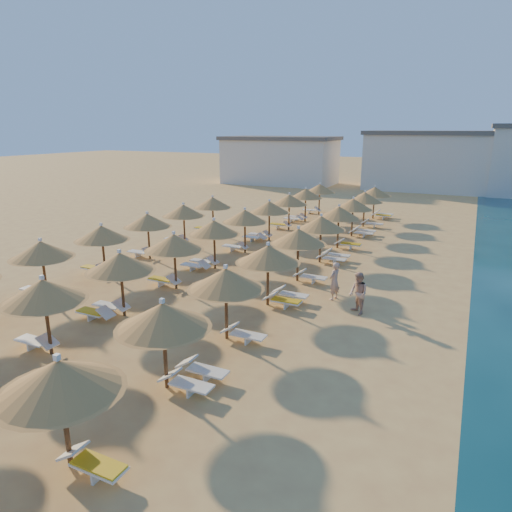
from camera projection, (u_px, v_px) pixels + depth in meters
The scene contains 8 objects.
ground at pixel (219, 307), 20.17m from camera, with size 220.00×220.00×0.00m, color tan.
hotel_blocks at pixel (424, 160), 56.97m from camera, with size 49.54×10.25×8.10m.
parasol_row_east at pixel (298, 237), 23.00m from camera, with size 2.87×40.22×2.89m.
parasol_row_west at pixel (214, 228), 25.06m from camera, with size 2.87×40.22×2.89m.
parasol_row_inland at pixel (126, 227), 25.34m from camera, with size 2.87×21.54×2.89m.
loungers at pixel (233, 267), 24.76m from camera, with size 12.61×38.80×0.66m.
beachgoer_a at pixel (334, 281), 20.80m from camera, with size 0.65×0.43×1.78m, color tan.
beachgoer_b at pixel (358, 293), 19.19m from camera, with size 0.88×0.69×1.82m, color tan.
Camera 1 is at (9.60, -16.26, 7.62)m, focal length 32.00 mm.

